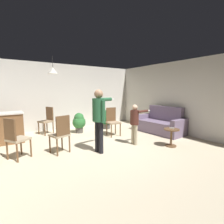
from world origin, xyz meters
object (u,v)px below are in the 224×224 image
Objects in this scene: couch_floral at (161,124)px; spare_remote_on_table at (172,128)px; person_adult at (99,114)px; dining_chair_spare at (15,137)px; potted_plant_by_wall at (79,122)px; potted_plant_corner at (106,118)px; dining_chair_by_counter at (47,119)px; side_table_by_couch at (171,135)px; kitchen_counter at (1,128)px; dining_chair_centre_back at (112,120)px; dining_chair_near_wall at (61,133)px; person_child at (135,120)px.

spare_remote_on_table is at bearing 137.72° from couch_floral.
person_adult is 1.65× the size of dining_chair_spare.
potted_plant_by_wall is (-2.62, 1.73, 0.09)m from couch_floral.
person_adult is 2.05m from dining_chair_spare.
person_adult is 2.78m from potted_plant_corner.
dining_chair_by_counter is 2.34m from potted_plant_corner.
side_table_by_couch is at bearing -82.74° from potted_plant_corner.
dining_chair_by_counter is at bearing 119.32° from dining_chair_spare.
dining_chair_spare is (-1.19, -2.06, 0.00)m from dining_chair_by_counter.
dining_chair_centre_back reaches higher than kitchen_counter.
dining_chair_near_wall is 2.21m from dining_chair_centre_back.
dining_chair_near_wall is at bearing -125.19° from potted_plant_by_wall.
kitchen_counter is 1.62m from dining_chair_spare.
potted_plant_by_wall is (1.04, -0.52, -0.12)m from dining_chair_by_counter.
dining_chair_near_wall is at bearing 156.32° from side_table_by_couch.
dining_chair_centre_back reaches higher than potted_plant_by_wall.
side_table_by_couch is at bearing 38.72° from dining_chair_spare.
dining_chair_spare is at bearing -115.21° from person_adult.
potted_plant_corner reaches higher than spare_remote_on_table.
side_table_by_couch is 0.52× the size of dining_chair_spare.
dining_chair_spare is at bearing -107.88° from person_child.
dining_chair_spare is 4.12m from spare_remote_on_table.
person_adult is (2.15, -2.28, 0.55)m from kitchen_counter.
potted_plant_by_wall is at bearing 93.86° from dining_chair_spare.
person_adult is 2.87m from dining_chair_by_counter.
person_child is at bearing 94.37° from dining_chair_centre_back.
potted_plant_corner is (-1.39, 1.72, 0.10)m from couch_floral.
kitchen_counter is 1.59× the size of potted_plant_corner.
side_table_by_couch is at bearing -61.64° from potted_plant_by_wall.
person_adult is at bearing 159.78° from spare_remote_on_table.
spare_remote_on_table is (1.64, -2.96, 0.12)m from potted_plant_by_wall.
person_adult is (-2.98, -0.49, 0.69)m from couch_floral.
dining_chair_by_counter is 7.69× the size of spare_remote_on_table.
person_adult is 2.33m from potted_plant_by_wall.
dining_chair_centre_back is at bearing -152.96° from dining_chair_by_counter.
potted_plant_by_wall is at bearing 39.93° from dining_chair_near_wall.
person_adult is at bearing 50.39° from dining_chair_centre_back.
dining_chair_by_counter reaches higher than potted_plant_corner.
kitchen_counter is at bearing 178.78° from potted_plant_by_wall.
kitchen_counter is 1.65× the size of potted_plant_by_wall.
potted_plant_by_wall is at bearing -140.78° from dining_chair_by_counter.
spare_remote_on_table is at bearing 64.55° from person_adult.
kitchen_counter is 1.26× the size of dining_chair_near_wall.
kitchen_counter is 1.26× the size of dining_chair_by_counter.
dining_chair_centre_back is 1.31× the size of potted_plant_by_wall.
side_table_by_couch is at bearing -36.35° from kitchen_counter.
dining_chair_spare is 7.69× the size of spare_remote_on_table.
kitchen_counter is at bearing 159.18° from dining_chair_spare.
couch_floral is at bearing 163.45° from dining_chair_centre_back.
potted_plant_corner is (2.45, 1.72, -0.11)m from dining_chair_near_wall.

